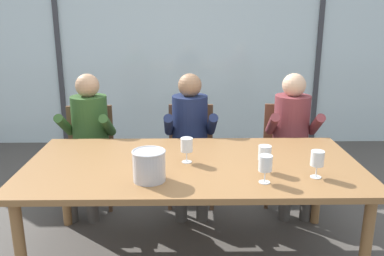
{
  "coord_description": "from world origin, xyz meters",
  "views": [
    {
      "loc": [
        -0.04,
        -2.62,
        1.72
      ],
      "look_at": [
        0.0,
        0.35,
        0.87
      ],
      "focal_mm": 37.87,
      "sensor_mm": 36.0,
      "label": 1
    }
  ],
  "objects_px": {
    "dining_table": "(193,171)",
    "ice_bucket_primary": "(149,165)",
    "wine_glass_by_left_taster": "(265,154)",
    "wine_glass_near_bucket": "(317,160)",
    "chair_center": "(286,145)",
    "wine_glass_by_right_taster": "(187,146)",
    "person_olive_shirt": "(88,133)",
    "person_maroon_top": "(293,132)",
    "chair_left_of_center": "(191,145)",
    "person_navy_polo": "(190,132)",
    "chair_near_curtain": "(90,147)",
    "wine_glass_center_pour": "(265,164)"
  },
  "relations": [
    {
      "from": "dining_table",
      "to": "ice_bucket_primary",
      "type": "bearing_deg",
      "value": -132.35
    },
    {
      "from": "wine_glass_by_left_taster",
      "to": "wine_glass_near_bucket",
      "type": "height_order",
      "value": "same"
    },
    {
      "from": "ice_bucket_primary",
      "to": "wine_glass_by_left_taster",
      "type": "relative_size",
      "value": 1.2
    },
    {
      "from": "chair_center",
      "to": "wine_glass_near_bucket",
      "type": "distance_m",
      "value": 1.3
    },
    {
      "from": "ice_bucket_primary",
      "to": "wine_glass_by_right_taster",
      "type": "xyz_separation_m",
      "value": [
        0.23,
        0.31,
        0.02
      ]
    },
    {
      "from": "wine_glass_by_left_taster",
      "to": "person_olive_shirt",
      "type": "bearing_deg",
      "value": 144.09
    },
    {
      "from": "person_maroon_top",
      "to": "dining_table",
      "type": "bearing_deg",
      "value": -133.75
    },
    {
      "from": "chair_left_of_center",
      "to": "wine_glass_by_left_taster",
      "type": "height_order",
      "value": "wine_glass_by_left_taster"
    },
    {
      "from": "person_maroon_top",
      "to": "person_olive_shirt",
      "type": "bearing_deg",
      "value": -176.43
    },
    {
      "from": "person_maroon_top",
      "to": "wine_glass_by_left_taster",
      "type": "distance_m",
      "value": 1.1
    },
    {
      "from": "chair_left_of_center",
      "to": "wine_glass_near_bucket",
      "type": "xyz_separation_m",
      "value": [
        0.77,
        -1.26,
        0.32
      ]
    },
    {
      "from": "person_navy_polo",
      "to": "wine_glass_near_bucket",
      "type": "bearing_deg",
      "value": -56.25
    },
    {
      "from": "chair_near_curtain",
      "to": "ice_bucket_primary",
      "type": "relative_size",
      "value": 4.26
    },
    {
      "from": "chair_near_curtain",
      "to": "wine_glass_by_left_taster",
      "type": "bearing_deg",
      "value": -43.31
    },
    {
      "from": "chair_near_curtain",
      "to": "wine_glass_near_bucket",
      "type": "distance_m",
      "value": 2.13
    },
    {
      "from": "wine_glass_by_right_taster",
      "to": "wine_glass_center_pour",
      "type": "bearing_deg",
      "value": -37.07
    },
    {
      "from": "person_navy_polo",
      "to": "wine_glass_center_pour",
      "type": "bearing_deg",
      "value": -71.0
    },
    {
      "from": "chair_center",
      "to": "person_navy_polo",
      "type": "height_order",
      "value": "person_navy_polo"
    },
    {
      "from": "chair_center",
      "to": "person_navy_polo",
      "type": "bearing_deg",
      "value": -164.3
    },
    {
      "from": "dining_table",
      "to": "person_maroon_top",
      "type": "xyz_separation_m",
      "value": [
        0.91,
        0.84,
        0.03
      ]
    },
    {
      "from": "person_olive_shirt",
      "to": "wine_glass_by_right_taster",
      "type": "xyz_separation_m",
      "value": [
        0.87,
        -0.82,
        0.15
      ]
    },
    {
      "from": "chair_center",
      "to": "wine_glass_by_right_taster",
      "type": "distance_m",
      "value": 1.39
    },
    {
      "from": "wine_glass_by_left_taster",
      "to": "person_navy_polo",
      "type": "bearing_deg",
      "value": 115.26
    },
    {
      "from": "chair_near_curtain",
      "to": "ice_bucket_primary",
      "type": "distance_m",
      "value": 1.45
    },
    {
      "from": "person_navy_polo",
      "to": "wine_glass_by_left_taster",
      "type": "height_order",
      "value": "person_navy_polo"
    },
    {
      "from": "wine_glass_by_left_taster",
      "to": "wine_glass_center_pour",
      "type": "height_order",
      "value": "same"
    },
    {
      "from": "wine_glass_near_bucket",
      "to": "wine_glass_center_pour",
      "type": "relative_size",
      "value": 1.0
    },
    {
      "from": "person_olive_shirt",
      "to": "wine_glass_by_right_taster",
      "type": "distance_m",
      "value": 1.21
    },
    {
      "from": "person_maroon_top",
      "to": "chair_left_of_center",
      "type": "bearing_deg",
      "value": 173.7
    },
    {
      "from": "person_olive_shirt",
      "to": "wine_glass_near_bucket",
      "type": "bearing_deg",
      "value": -30.33
    },
    {
      "from": "person_olive_shirt",
      "to": "chair_left_of_center",
      "type": "bearing_deg",
      "value": 12.62
    },
    {
      "from": "dining_table",
      "to": "wine_glass_center_pour",
      "type": "distance_m",
      "value": 0.58
    },
    {
      "from": "wine_glass_center_pour",
      "to": "wine_glass_by_right_taster",
      "type": "height_order",
      "value": "same"
    },
    {
      "from": "chair_near_curtain",
      "to": "person_maroon_top",
      "type": "xyz_separation_m",
      "value": [
        1.85,
        -0.12,
        0.17
      ]
    },
    {
      "from": "chair_center",
      "to": "person_maroon_top",
      "type": "bearing_deg",
      "value": -81.15
    },
    {
      "from": "wine_glass_by_left_taster",
      "to": "wine_glass_center_pour",
      "type": "distance_m",
      "value": 0.18
    },
    {
      "from": "chair_left_of_center",
      "to": "chair_center",
      "type": "relative_size",
      "value": 1.0
    },
    {
      "from": "ice_bucket_primary",
      "to": "wine_glass_by_right_taster",
      "type": "height_order",
      "value": "ice_bucket_primary"
    },
    {
      "from": "dining_table",
      "to": "person_olive_shirt",
      "type": "bearing_deg",
      "value": 137.56
    },
    {
      "from": "chair_left_of_center",
      "to": "person_olive_shirt",
      "type": "height_order",
      "value": "person_olive_shirt"
    },
    {
      "from": "wine_glass_by_left_taster",
      "to": "person_maroon_top",
      "type": "bearing_deg",
      "value": 65.92
    },
    {
      "from": "chair_near_curtain",
      "to": "wine_glass_center_pour",
      "type": "relative_size",
      "value": 5.11
    },
    {
      "from": "chair_center",
      "to": "person_olive_shirt",
      "type": "height_order",
      "value": "person_olive_shirt"
    },
    {
      "from": "dining_table",
      "to": "person_olive_shirt",
      "type": "distance_m",
      "value": 1.24
    },
    {
      "from": "chair_left_of_center",
      "to": "wine_glass_by_right_taster",
      "type": "height_order",
      "value": "wine_glass_by_right_taster"
    },
    {
      "from": "dining_table",
      "to": "wine_glass_near_bucket",
      "type": "xyz_separation_m",
      "value": [
        0.77,
        -0.27,
        0.18
      ]
    },
    {
      "from": "ice_bucket_primary",
      "to": "chair_left_of_center",
      "type": "bearing_deg",
      "value": 78.08
    },
    {
      "from": "dining_table",
      "to": "chair_center",
      "type": "bearing_deg",
      "value": 47.72
    },
    {
      "from": "person_maroon_top",
      "to": "wine_glass_near_bucket",
      "type": "xyz_separation_m",
      "value": [
        -0.14,
        -1.1,
        0.15
      ]
    },
    {
      "from": "wine_glass_near_bucket",
      "to": "wine_glass_by_right_taster",
      "type": "relative_size",
      "value": 1.0
    }
  ]
}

